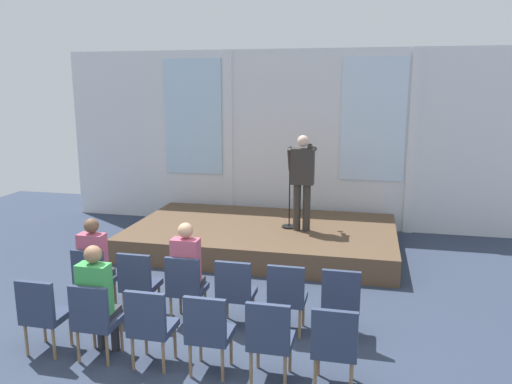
# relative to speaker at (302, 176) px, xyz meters

# --- Properties ---
(ground_plane) EXTENTS (16.35, 16.35, 0.00)m
(ground_plane) POSITION_rel_speaker_xyz_m (-0.76, -4.40, -1.47)
(ground_plane) COLOR #2D384C
(rear_partition) EXTENTS (9.91, 0.14, 3.85)m
(rear_partition) POSITION_rel_speaker_xyz_m (-0.73, 1.88, 0.48)
(rear_partition) COLOR silver
(rear_partition) RESTS_ON ground
(stage_platform) EXTENTS (4.99, 2.98, 0.44)m
(stage_platform) POSITION_rel_speaker_xyz_m (-0.76, 0.10, -1.25)
(stage_platform) COLOR brown
(stage_platform) RESTS_ON ground
(speaker) EXTENTS (0.51, 0.69, 1.77)m
(speaker) POSITION_rel_speaker_xyz_m (0.00, 0.00, 0.00)
(speaker) COLOR #332D28
(speaker) RESTS_ON stage_platform
(mic_stand) EXTENTS (0.28, 0.28, 1.56)m
(mic_stand) POSITION_rel_speaker_xyz_m (-0.25, 0.12, -0.70)
(mic_stand) COLOR black
(mic_stand) RESTS_ON stage_platform
(chair_r0_c0) EXTENTS (0.46, 0.44, 0.94)m
(chair_r0_c0) POSITION_rel_speaker_xyz_m (-2.43, -3.21, -0.94)
(chair_r0_c0) COLOR olive
(chair_r0_c0) RESTS_ON ground
(audience_r0_c0) EXTENTS (0.36, 0.39, 1.34)m
(audience_r0_c0) POSITION_rel_speaker_xyz_m (-2.43, -3.13, -0.73)
(audience_r0_c0) COLOR #2D2D33
(audience_r0_c0) RESTS_ON ground
(chair_r0_c1) EXTENTS (0.46, 0.44, 0.94)m
(chair_r0_c1) POSITION_rel_speaker_xyz_m (-1.76, -3.21, -0.94)
(chair_r0_c1) COLOR olive
(chair_r0_c1) RESTS_ON ground
(chair_r0_c2) EXTENTS (0.46, 0.44, 0.94)m
(chair_r0_c2) POSITION_rel_speaker_xyz_m (-1.09, -3.21, -0.94)
(chair_r0_c2) COLOR olive
(chair_r0_c2) RESTS_ON ground
(audience_r0_c2) EXTENTS (0.36, 0.39, 1.36)m
(audience_r0_c2) POSITION_rel_speaker_xyz_m (-1.09, -3.13, -0.72)
(audience_r0_c2) COLOR #2D2D33
(audience_r0_c2) RESTS_ON ground
(chair_r0_c3) EXTENTS (0.46, 0.44, 0.94)m
(chair_r0_c3) POSITION_rel_speaker_xyz_m (-0.42, -3.21, -0.94)
(chair_r0_c3) COLOR olive
(chair_r0_c3) RESTS_ON ground
(chair_r0_c4) EXTENTS (0.46, 0.44, 0.94)m
(chair_r0_c4) POSITION_rel_speaker_xyz_m (0.25, -3.21, -0.94)
(chair_r0_c4) COLOR olive
(chair_r0_c4) RESTS_ON ground
(chair_r0_c5) EXTENTS (0.46, 0.44, 0.94)m
(chair_r0_c5) POSITION_rel_speaker_xyz_m (0.92, -3.21, -0.94)
(chair_r0_c5) COLOR olive
(chair_r0_c5) RESTS_ON ground
(chair_r1_c0) EXTENTS (0.46, 0.44, 0.94)m
(chair_r1_c0) POSITION_rel_speaker_xyz_m (-2.43, -4.32, -0.94)
(chair_r1_c0) COLOR olive
(chair_r1_c0) RESTS_ON ground
(chair_r1_c1) EXTENTS (0.46, 0.44, 0.94)m
(chair_r1_c1) POSITION_rel_speaker_xyz_m (-1.76, -4.32, -0.94)
(chair_r1_c1) COLOR olive
(chair_r1_c1) RESTS_ON ground
(audience_r1_c1) EXTENTS (0.36, 0.39, 1.36)m
(audience_r1_c1) POSITION_rel_speaker_xyz_m (-1.76, -4.24, -0.72)
(audience_r1_c1) COLOR #2D2D33
(audience_r1_c1) RESTS_ON ground
(chair_r1_c2) EXTENTS (0.46, 0.44, 0.94)m
(chair_r1_c2) POSITION_rel_speaker_xyz_m (-1.09, -4.32, -0.94)
(chair_r1_c2) COLOR olive
(chair_r1_c2) RESTS_ON ground
(chair_r1_c3) EXTENTS (0.46, 0.44, 0.94)m
(chair_r1_c3) POSITION_rel_speaker_xyz_m (-0.42, -4.32, -0.94)
(chair_r1_c3) COLOR olive
(chair_r1_c3) RESTS_ON ground
(chair_r1_c4) EXTENTS (0.46, 0.44, 0.94)m
(chair_r1_c4) POSITION_rel_speaker_xyz_m (0.25, -4.32, -0.94)
(chair_r1_c4) COLOR olive
(chair_r1_c4) RESTS_ON ground
(chair_r1_c5) EXTENTS (0.46, 0.44, 0.94)m
(chair_r1_c5) POSITION_rel_speaker_xyz_m (0.92, -4.32, -0.94)
(chair_r1_c5) COLOR olive
(chair_r1_c5) RESTS_ON ground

